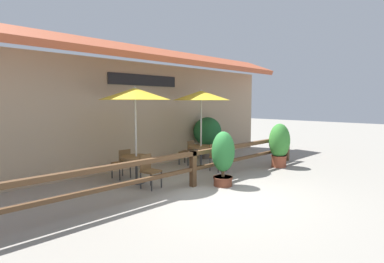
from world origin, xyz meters
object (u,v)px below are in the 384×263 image
(dining_table_middle, at_px, (201,151))
(potted_plant_corner_fern, at_px, (223,156))
(dining_table_near, at_px, (136,162))
(chair_near_streetside, at_px, (149,169))
(chair_middle_wallside, at_px, (188,151))
(potted_plant_entrance_palm, at_px, (279,144))
(potted_plant_small_flowering, at_px, (207,133))
(patio_umbrella_near, at_px, (135,94))
(patio_umbrella_middle, at_px, (201,96))
(chair_middle_streetside, at_px, (217,156))
(chair_near_wallside, at_px, (122,162))

(dining_table_middle, height_order, potted_plant_corner_fern, potted_plant_corner_fern)
(dining_table_near, relative_size, chair_near_streetside, 0.99)
(chair_middle_wallside, distance_m, potted_plant_entrance_palm, 3.23)
(dining_table_near, distance_m, dining_table_middle, 2.69)
(dining_table_near, bearing_deg, potted_plant_small_flowering, 14.90)
(chair_middle_wallside, distance_m, potted_plant_small_flowering, 1.57)
(dining_table_near, bearing_deg, patio_umbrella_near, 180.00)
(chair_near_streetside, bearing_deg, patio_umbrella_middle, 4.48)
(dining_table_middle, relative_size, chair_middle_streetside, 0.99)
(dining_table_near, height_order, chair_middle_wallside, chair_middle_wallside)
(patio_umbrella_middle, distance_m, potted_plant_entrance_palm, 3.20)
(chair_near_streetside, xyz_separation_m, potted_plant_corner_fern, (1.55, -1.23, 0.32))
(dining_table_near, distance_m, potted_plant_small_flowering, 4.32)
(patio_umbrella_near, relative_size, potted_plant_small_flowering, 1.62)
(potted_plant_small_flowering, bearing_deg, potted_plant_entrance_palm, -78.66)
(patio_umbrella_near, relative_size, patio_umbrella_middle, 1.00)
(patio_umbrella_near, height_order, chair_near_wallside, patio_umbrella_near)
(chair_near_streetside, bearing_deg, dining_table_middle, 4.48)
(patio_umbrella_near, xyz_separation_m, potted_plant_entrance_palm, (4.72, -1.76, -1.66))
(chair_near_wallside, height_order, patio_umbrella_middle, patio_umbrella_middle)
(dining_table_middle, bearing_deg, potted_plant_small_flowering, 35.41)
(chair_near_streetside, distance_m, dining_table_middle, 2.85)
(patio_umbrella_near, bearing_deg, potted_plant_corner_fern, -52.01)
(chair_middle_wallside, bearing_deg, patio_umbrella_near, 1.11)
(chair_middle_streetside, bearing_deg, chair_near_streetside, -174.78)
(patio_umbrella_middle, distance_m, chair_middle_wallside, 2.09)
(dining_table_near, xyz_separation_m, chair_near_streetside, (-0.06, -0.67, -0.10))
(chair_near_wallside, height_order, potted_plant_entrance_palm, potted_plant_entrance_palm)
(patio_umbrella_middle, bearing_deg, dining_table_near, -178.55)
(dining_table_middle, relative_size, chair_middle_wallside, 0.99)
(dining_table_middle, distance_m, potted_plant_entrance_palm, 2.74)
(dining_table_near, xyz_separation_m, potted_plant_entrance_palm, (4.72, -1.76, 0.22))
(patio_umbrella_near, distance_m, dining_table_middle, 3.28)
(chair_near_streetside, height_order, chair_near_wallside, same)
(chair_middle_wallside, distance_m, potted_plant_corner_fern, 2.95)
(chair_near_wallside, relative_size, potted_plant_small_flowering, 0.53)
(chair_near_streetside, distance_m, potted_plant_small_flowering, 4.60)
(patio_umbrella_middle, xyz_separation_m, dining_table_middle, (0.00, -0.00, -1.88))
(potted_plant_corner_fern, bearing_deg, patio_umbrella_middle, 58.67)
(potted_plant_small_flowering, bearing_deg, dining_table_middle, -144.59)
(chair_near_streetside, height_order, chair_middle_wallside, same)
(dining_table_middle, bearing_deg, chair_near_wallside, 167.49)
(patio_umbrella_middle, bearing_deg, chair_middle_wallside, 87.69)
(patio_umbrella_near, relative_size, chair_near_wallside, 3.06)
(chair_middle_wallside, bearing_deg, chair_near_streetside, 12.85)
(patio_umbrella_near, bearing_deg, potted_plant_entrance_palm, -20.44)
(chair_middle_wallside, height_order, potted_plant_corner_fern, potted_plant_corner_fern)
(potted_plant_small_flowering, bearing_deg, chair_near_wallside, -174.13)
(patio_umbrella_near, bearing_deg, patio_umbrella_middle, 1.45)
(chair_near_wallside, height_order, potted_plant_small_flowering, potted_plant_small_flowering)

